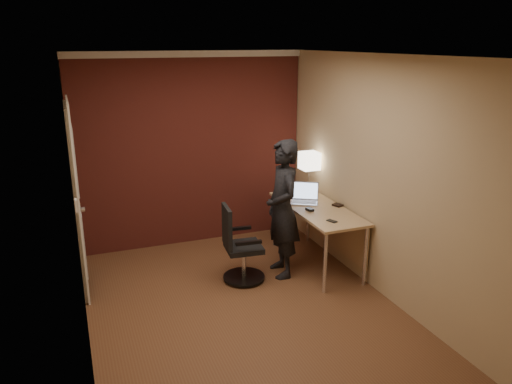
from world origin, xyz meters
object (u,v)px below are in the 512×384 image
(phone, at_px, (332,221))
(office_chair, at_px, (239,249))
(mouse, at_px, (310,209))
(laptop, at_px, (304,197))
(person, at_px, (283,209))
(desk, at_px, (322,217))
(desk_lamp, at_px, (309,161))
(wallet, at_px, (338,205))

(phone, xyz_separation_m, office_chair, (-0.94, 0.41, -0.35))
(mouse, bearing_deg, laptop, 64.03)
(laptop, relative_size, phone, 3.61)
(mouse, xyz_separation_m, person, (-0.35, -0.00, 0.05))
(desk, bearing_deg, laptop, 116.42)
(desk, xyz_separation_m, desk_lamp, (0.10, 0.56, 0.55))
(desk, distance_m, wallet, 0.23)
(phone, distance_m, person, 0.58)
(desk_lamp, xyz_separation_m, laptop, (-0.22, -0.32, -0.35))
(laptop, xyz_separation_m, person, (-0.44, -0.33, 0.00))
(phone, xyz_separation_m, person, (-0.41, 0.40, 0.06))
(phone, bearing_deg, mouse, 77.52)
(desk_lamp, xyz_separation_m, mouse, (-0.31, -0.65, -0.40))
(phone, distance_m, office_chair, 1.08)
(desk_lamp, height_order, wallet, desk_lamp)
(wallet, xyz_separation_m, person, (-0.74, -0.04, 0.05))
(phone, relative_size, wallet, 1.05)
(person, bearing_deg, desk_lamp, 140.19)
(laptop, height_order, phone, laptop)
(desk_lamp, bearing_deg, wallet, -82.58)
(phone, bearing_deg, laptop, 66.34)
(desk_lamp, distance_m, mouse, 0.82)
(laptop, bearing_deg, office_chair, -161.32)
(desk, height_order, person, person)
(phone, bearing_deg, office_chair, 135.12)
(desk, distance_m, person, 0.60)
(mouse, relative_size, person, 0.06)
(desk, height_order, phone, phone)
(laptop, distance_m, office_chair, 1.10)
(mouse, bearing_deg, desk, 12.01)
(wallet, distance_m, office_chair, 1.31)
(laptop, xyz_separation_m, office_chair, (-0.97, -0.33, -0.41))
(desk_lamp, bearing_deg, person, -135.37)
(laptop, distance_m, mouse, 0.34)
(phone, relative_size, person, 0.07)
(office_chair, height_order, person, person)
(office_chair, bearing_deg, person, -0.59)
(laptop, bearing_deg, phone, -92.32)
(laptop, height_order, person, person)
(office_chair, distance_m, person, 0.67)
(wallet, relative_size, person, 0.07)
(desk, xyz_separation_m, person, (-0.56, -0.09, 0.19))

